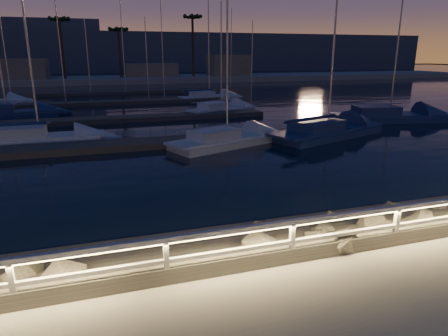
{
  "coord_description": "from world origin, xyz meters",
  "views": [
    {
      "loc": [
        -3.17,
        -7.71,
        4.8
      ],
      "look_at": [
        0.59,
        4.0,
        1.26
      ],
      "focal_mm": 32.0,
      "sensor_mm": 36.0,
      "label": 1
    }
  ],
  "objects_px": {
    "sailboat_b": "(36,138)",
    "sailboat_g": "(220,109)",
    "guard_rail": "(250,237)",
    "sailboat_d": "(386,115)",
    "sailboat_h": "(325,130)",
    "sailboat_k": "(208,97)",
    "sailboat_f": "(4,114)",
    "sailboat_c": "(224,139)"
  },
  "relations": [
    {
      "from": "guard_rail",
      "to": "sailboat_k",
      "type": "distance_m",
      "value": 40.1
    },
    {
      "from": "sailboat_d",
      "to": "sailboat_k",
      "type": "height_order",
      "value": "sailboat_d"
    },
    {
      "from": "sailboat_g",
      "to": "sailboat_h",
      "type": "height_order",
      "value": "sailboat_h"
    },
    {
      "from": "sailboat_h",
      "to": "sailboat_d",
      "type": "bearing_deg",
      "value": 6.45
    },
    {
      "from": "sailboat_c",
      "to": "sailboat_k",
      "type": "distance_m",
      "value": 24.69
    },
    {
      "from": "sailboat_g",
      "to": "sailboat_k",
      "type": "xyz_separation_m",
      "value": [
        1.83,
        10.79,
        0.0
      ]
    },
    {
      "from": "sailboat_c",
      "to": "sailboat_d",
      "type": "distance_m",
      "value": 16.36
    },
    {
      "from": "sailboat_f",
      "to": "sailboat_h",
      "type": "relative_size",
      "value": 0.92
    },
    {
      "from": "guard_rail",
      "to": "sailboat_d",
      "type": "distance_m",
      "value": 27.86
    },
    {
      "from": "sailboat_c",
      "to": "sailboat_d",
      "type": "relative_size",
      "value": 0.82
    },
    {
      "from": "sailboat_d",
      "to": "sailboat_f",
      "type": "bearing_deg",
      "value": 172.99
    },
    {
      "from": "sailboat_b",
      "to": "sailboat_k",
      "type": "relative_size",
      "value": 1.02
    },
    {
      "from": "sailboat_b",
      "to": "sailboat_g",
      "type": "distance_m",
      "value": 17.52
    },
    {
      "from": "sailboat_b",
      "to": "sailboat_h",
      "type": "xyz_separation_m",
      "value": [
        18.12,
        -3.26,
        0.01
      ]
    },
    {
      "from": "sailboat_f",
      "to": "sailboat_k",
      "type": "bearing_deg",
      "value": 6.59
    },
    {
      "from": "sailboat_c",
      "to": "sailboat_g",
      "type": "relative_size",
      "value": 1.06
    },
    {
      "from": "sailboat_b",
      "to": "sailboat_d",
      "type": "xyz_separation_m",
      "value": [
        26.55,
        1.03,
        0.02
      ]
    },
    {
      "from": "sailboat_g",
      "to": "sailboat_d",
      "type": "bearing_deg",
      "value": -60.58
    },
    {
      "from": "sailboat_c",
      "to": "sailboat_h",
      "type": "bearing_deg",
      "value": -17.78
    },
    {
      "from": "guard_rail",
      "to": "sailboat_c",
      "type": "height_order",
      "value": "sailboat_c"
    },
    {
      "from": "guard_rail",
      "to": "sailboat_f",
      "type": "height_order",
      "value": "sailboat_f"
    },
    {
      "from": "sailboat_d",
      "to": "sailboat_f",
      "type": "height_order",
      "value": "sailboat_d"
    },
    {
      "from": "guard_rail",
      "to": "sailboat_h",
      "type": "bearing_deg",
      "value": 53.3
    },
    {
      "from": "sailboat_c",
      "to": "sailboat_g",
      "type": "xyz_separation_m",
      "value": [
        3.81,
        13.25,
        -0.02
      ]
    },
    {
      "from": "sailboat_b",
      "to": "sailboat_h",
      "type": "distance_m",
      "value": 18.41
    },
    {
      "from": "sailboat_b",
      "to": "sailboat_c",
      "type": "distance_m",
      "value": 11.5
    },
    {
      "from": "sailboat_h",
      "to": "sailboat_k",
      "type": "relative_size",
      "value": 1.25
    },
    {
      "from": "sailboat_g",
      "to": "sailboat_k",
      "type": "height_order",
      "value": "sailboat_k"
    },
    {
      "from": "sailboat_g",
      "to": "sailboat_h",
      "type": "bearing_deg",
      "value": -99.89
    },
    {
      "from": "sailboat_b",
      "to": "sailboat_c",
      "type": "xyz_separation_m",
      "value": [
        10.89,
        -3.71,
        -0.02
      ]
    },
    {
      "from": "sailboat_b",
      "to": "sailboat_g",
      "type": "xyz_separation_m",
      "value": [
        14.69,
        9.54,
        -0.03
      ]
    },
    {
      "from": "guard_rail",
      "to": "sailboat_g",
      "type": "height_order",
      "value": "sailboat_g"
    },
    {
      "from": "sailboat_f",
      "to": "sailboat_h",
      "type": "xyz_separation_m",
      "value": [
        22.01,
        -15.13,
        -0.02
      ]
    },
    {
      "from": "guard_rail",
      "to": "sailboat_f",
      "type": "relative_size",
      "value": 3.07
    },
    {
      "from": "sailboat_c",
      "to": "sailboat_f",
      "type": "bearing_deg",
      "value": 112.21
    },
    {
      "from": "sailboat_f",
      "to": "sailboat_g",
      "type": "relative_size",
      "value": 1.16
    },
    {
      "from": "sailboat_g",
      "to": "sailboat_k",
      "type": "bearing_deg",
      "value": 55.48
    },
    {
      "from": "sailboat_f",
      "to": "sailboat_k",
      "type": "distance_m",
      "value": 22.1
    },
    {
      "from": "sailboat_d",
      "to": "sailboat_k",
      "type": "relative_size",
      "value": 1.27
    },
    {
      "from": "sailboat_b",
      "to": "sailboat_g",
      "type": "bearing_deg",
      "value": 32.83
    },
    {
      "from": "sailboat_c",
      "to": "sailboat_g",
      "type": "bearing_deg",
      "value": 52.68
    },
    {
      "from": "sailboat_b",
      "to": "sailboat_g",
      "type": "relative_size",
      "value": 1.04
    }
  ]
}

